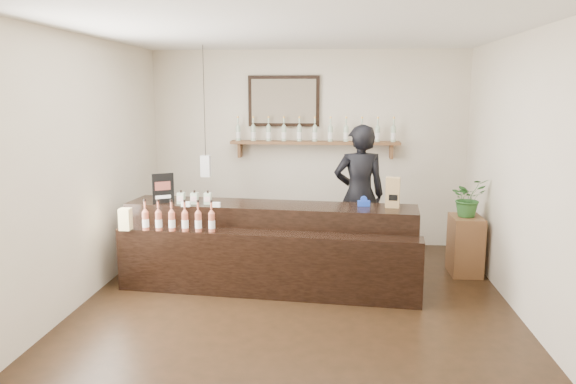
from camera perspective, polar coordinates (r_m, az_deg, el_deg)
The scene contains 10 objects.
ground at distance 6.03m, azimuth 0.75°, elevation -11.38°, with size 5.00×5.00×0.00m, color black.
room_shell at distance 5.63m, azimuth 0.79°, elevation 4.96°, with size 5.00×5.00×5.00m.
back_wall_decor at distance 8.00m, azimuth 0.92°, elevation 6.89°, with size 2.66×0.96×1.69m.
counter at distance 6.46m, azimuth -1.98°, elevation -5.77°, with size 3.39×1.20×1.09m.
promo_sign at distance 6.65m, azimuth -12.57°, elevation 0.37°, with size 0.22×0.14×0.35m.
paper_bag at distance 6.36m, azimuth 10.59°, elevation -0.04°, with size 0.17×0.14×0.34m.
tape_dispenser at distance 6.40m, azimuth 7.71°, elevation -1.04°, with size 0.14×0.06×0.11m.
side_cabinet at distance 7.23m, azimuth 17.56°, elevation -5.17°, with size 0.37×0.50×0.72m.
potted_plant at distance 7.11m, azimuth 17.82°, elevation -0.55°, with size 0.42×0.36×0.47m, color #295D25.
shopkeeper at distance 7.25m, azimuth 7.27°, elevation 0.63°, with size 0.75×0.49×2.05m, color black.
Camera 1 is at (0.40, -5.59, 2.21)m, focal length 35.00 mm.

